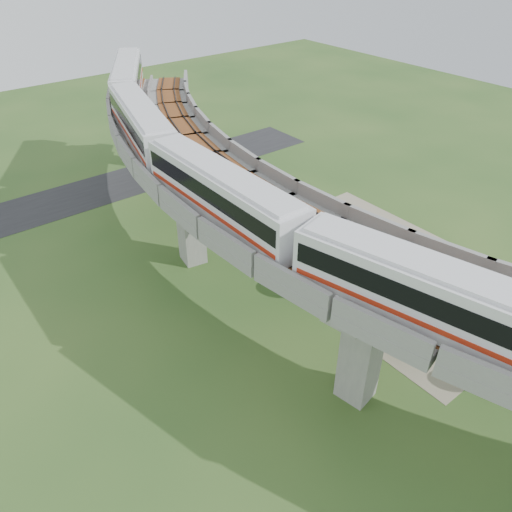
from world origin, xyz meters
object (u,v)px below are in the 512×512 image
object	(u,v)px
metro_train	(204,151)
car_dark	(318,247)
car_white	(423,315)
car_red	(419,283)

from	to	relation	value
metro_train	car_dark	xyz separation A→B (m)	(10.38, -3.24, -11.63)
metro_train	car_white	xyz separation A→B (m)	(10.03, -15.77, -11.61)
car_red	car_white	bearing A→B (deg)	-85.92
car_white	car_dark	size ratio (longest dim) A/B	0.88
car_red	car_dark	bearing A→B (deg)	161.21
metro_train	car_white	world-z (taller)	metro_train
car_red	car_dark	world-z (taller)	car_dark
car_dark	car_red	bearing A→B (deg)	-176.83
car_white	car_dark	world-z (taller)	car_white
metro_train	car_dark	bearing A→B (deg)	-17.35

